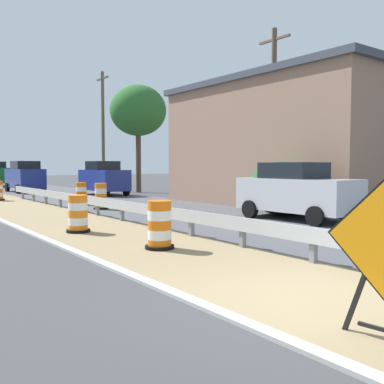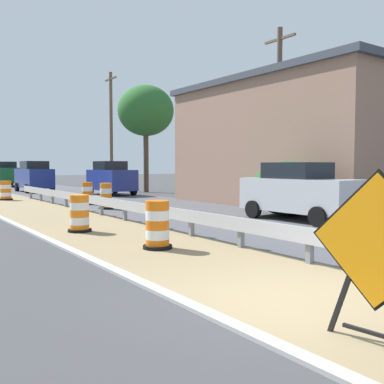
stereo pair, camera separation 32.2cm
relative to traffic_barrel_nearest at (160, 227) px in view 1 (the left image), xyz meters
The scene contains 15 objects.
ground_plane 4.47m from the traffic_barrel_nearest, 95.74° to the right, with size 160.00×160.00×0.00m, color #3D3D3F.
median_dirt_strip 4.45m from the traffic_barrel_nearest, 88.86° to the right, with size 3.47×120.00×0.01m, color #8E7A56.
curb_near_edge 4.78m from the traffic_barrel_nearest, 111.54° to the right, with size 0.20×120.00×0.11m, color #ADADA8.
traffic_barrel_nearest is the anchor object (origin of this frame).
traffic_barrel_close 3.51m from the traffic_barrel_nearest, 98.99° to the left, with size 0.67×0.67×1.07m.
traffic_barrel_mid 9.52m from the traffic_barrel_nearest, 73.19° to the left, with size 0.63×0.63×1.14m.
traffic_barrel_far 12.09m from the traffic_barrel_nearest, 75.94° to the left, with size 0.63×0.63×1.09m.
car_trailing_near_lane 6.94m from the traffic_barrel_nearest, 13.74° to the left, with size 2.08×4.35×2.01m.
car_mid_far_lane 18.76m from the traffic_barrel_nearest, 68.67° to the left, with size 2.03×4.07×2.18m.
car_trailing_far_lane 23.87m from the traffic_barrel_nearest, 81.33° to the left, with size 1.95×4.30×2.22m.
roadside_shop_near 14.53m from the traffic_barrel_nearest, 26.49° to the left, with size 9.34×11.99×6.10m.
utility_pole_near 11.63m from the traffic_barrel_nearest, 29.51° to the left, with size 0.24×1.80×8.08m.
utility_pole_mid 23.59m from the traffic_barrel_nearest, 67.96° to the left, with size 0.24×1.80×8.80m.
bush_roadside 8.00m from the traffic_barrel_nearest, 21.40° to the left, with size 2.69×2.69×2.06m, color #1E4C23.
tree_roadside 21.69m from the traffic_barrel_nearest, 61.66° to the left, with size 3.94×3.94×7.53m.
Camera 1 is at (-4.84, -3.93, 1.91)m, focal length 40.60 mm.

